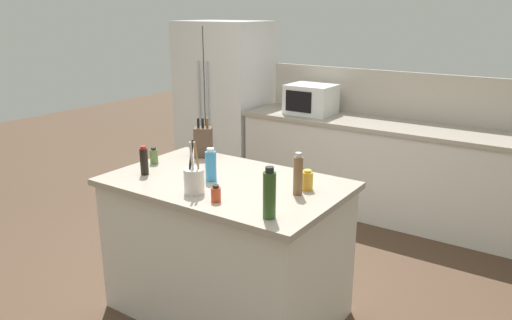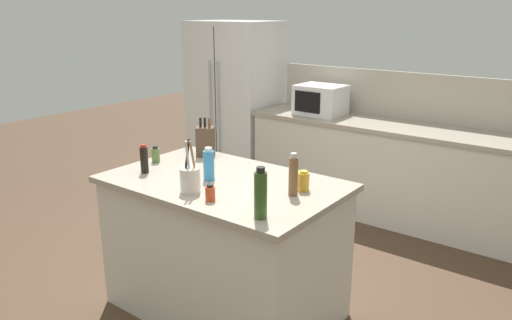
# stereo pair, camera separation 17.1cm
# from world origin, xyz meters

# --- Properties ---
(ground_plane) EXTENTS (14.00, 14.00, 0.00)m
(ground_plane) POSITION_xyz_m (0.00, 0.00, 0.00)
(ground_plane) COLOR #473323
(back_counter_run) EXTENTS (3.00, 0.66, 0.94)m
(back_counter_run) POSITION_xyz_m (0.30, 2.20, 0.47)
(back_counter_run) COLOR beige
(back_counter_run) RESTS_ON ground_plane
(wall_backsplash) EXTENTS (2.96, 0.03, 0.46)m
(wall_backsplash) POSITION_xyz_m (0.30, 2.52, 1.17)
(wall_backsplash) COLOR #B2A899
(wall_backsplash) RESTS_ON back_counter_run
(kitchen_island) EXTENTS (1.51, 0.95, 0.94)m
(kitchen_island) POSITION_xyz_m (0.00, 0.00, 0.47)
(kitchen_island) COLOR beige
(kitchen_island) RESTS_ON ground_plane
(refrigerator) EXTENTS (0.99, 0.75, 1.86)m
(refrigerator) POSITION_xyz_m (-1.73, 2.25, 0.93)
(refrigerator) COLOR white
(refrigerator) RESTS_ON ground_plane
(microwave) EXTENTS (0.47, 0.39, 0.30)m
(microwave) POSITION_xyz_m (-0.56, 2.20, 1.09)
(microwave) COLOR white
(microwave) RESTS_ON back_counter_run
(knife_block) EXTENTS (0.16, 0.16, 0.29)m
(knife_block) POSITION_xyz_m (-0.46, 0.34, 1.05)
(knife_block) COLOR #4C3828
(knife_block) RESTS_ON kitchen_island
(utensil_crock) EXTENTS (0.12, 0.12, 0.32)m
(utensil_crock) POSITION_xyz_m (-0.02, -0.28, 1.02)
(utensil_crock) COLOR beige
(utensil_crock) RESTS_ON kitchen_island
(soy_sauce_bottle) EXTENTS (0.05, 0.05, 0.19)m
(soy_sauce_bottle) POSITION_xyz_m (-0.52, -0.20, 1.03)
(soy_sauce_bottle) COLOR black
(soy_sauce_bottle) RESTS_ON kitchen_island
(spice_jar_oregano) EXTENTS (0.06, 0.06, 0.12)m
(spice_jar_oregano) POSITION_xyz_m (-0.64, 0.01, 0.99)
(spice_jar_oregano) COLOR #567038
(spice_jar_oregano) RESTS_ON kitchen_island
(honey_jar) EXTENTS (0.07, 0.07, 0.13)m
(honey_jar) POSITION_xyz_m (0.51, 0.15, 1.00)
(honey_jar) COLOR gold
(honey_jar) RESTS_ON kitchen_island
(pepper_grinder) EXTENTS (0.06, 0.06, 0.26)m
(pepper_grinder) POSITION_xyz_m (0.50, 0.04, 1.06)
(pepper_grinder) COLOR brown
(pepper_grinder) RESTS_ON kitchen_island
(spice_jar_paprika) EXTENTS (0.06, 0.06, 0.10)m
(spice_jar_paprika) POSITION_xyz_m (0.17, -0.31, 0.99)
(spice_jar_paprika) COLOR #B73D1E
(spice_jar_paprika) RESTS_ON kitchen_island
(dish_soap_bottle) EXTENTS (0.07, 0.07, 0.21)m
(dish_soap_bottle) POSITION_xyz_m (-0.08, -0.05, 1.04)
(dish_soap_bottle) COLOR #3384BC
(dish_soap_bottle) RESTS_ON kitchen_island
(olive_oil_bottle) EXTENTS (0.07, 0.07, 0.28)m
(olive_oil_bottle) POSITION_xyz_m (0.55, -0.34, 1.07)
(olive_oil_bottle) COLOR #2D4C1E
(olive_oil_bottle) RESTS_ON kitchen_island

